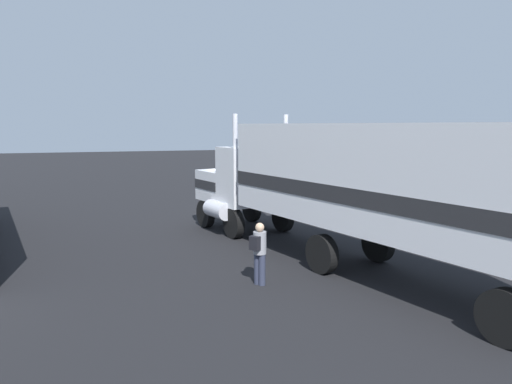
# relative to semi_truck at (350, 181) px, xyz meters

# --- Properties ---
(ground_plane) EXTENTS (120.00, 120.00, 0.00)m
(ground_plane) POSITION_rel_semi_truck_xyz_m (6.80, 1.22, -2.52)
(ground_plane) COLOR black
(lane_stripe_near) EXTENTS (4.26, 1.43, 0.01)m
(lane_stripe_near) POSITION_rel_semi_truck_xyz_m (4.45, -2.28, -2.52)
(lane_stripe_near) COLOR silver
(lane_stripe_near) RESTS_ON ground_plane
(lane_stripe_mid) EXTENTS (4.34, 1.08, 0.01)m
(lane_stripe_mid) POSITION_rel_semi_truck_xyz_m (4.66, -4.75, -2.52)
(lane_stripe_mid) COLOR silver
(lane_stripe_mid) RESTS_ON ground_plane
(lane_stripe_far) EXTENTS (4.28, 1.32, 0.01)m
(lane_stripe_far) POSITION_rel_semi_truck_xyz_m (1.72, -7.92, -2.52)
(lane_stripe_far) COLOR silver
(lane_stripe_far) RESTS_ON ground_plane
(semi_truck) EXTENTS (14.32, 6.01, 4.50)m
(semi_truck) POSITION_rel_semi_truck_xyz_m (0.00, 0.00, 0.00)
(semi_truck) COLOR white
(semi_truck) RESTS_ON ground_plane
(person_bystander) EXTENTS (0.43, 0.48, 1.63)m
(person_bystander) POSITION_rel_semi_truck_xyz_m (-0.78, 3.00, -1.63)
(person_bystander) COLOR #2D3347
(person_bystander) RESTS_ON ground_plane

